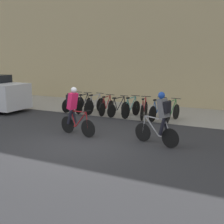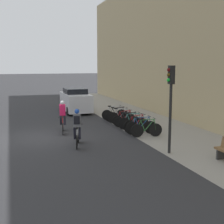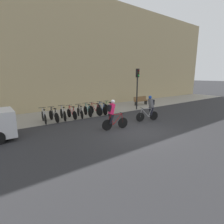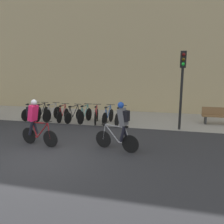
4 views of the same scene
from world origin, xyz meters
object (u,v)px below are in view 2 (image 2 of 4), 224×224
Objects in this scene: cyclist_pink at (63,115)px; parked_bike_3 at (124,119)px; parked_bike_4 at (128,121)px; traffic_light_pole at (171,93)px; parked_bike_8 at (146,129)px; parked_bike_5 at (132,122)px; parked_bike_7 at (141,127)px; parked_car at (76,101)px; parked_bike_6 at (137,124)px; parked_bike_1 at (117,115)px; parked_bike_0 at (114,114)px; cyclist_grey at (77,127)px; parked_bike_2 at (121,117)px.

cyclist_pink reaches higher than parked_bike_3.
traffic_light_pole is (5.62, -0.30, 2.17)m from parked_bike_4.
parked_bike_8 is at bearing 0.01° from parked_bike_3.
cyclist_pink is at bearing -97.50° from parked_bike_5.
parked_bike_5 reaches higher than parked_bike_8.
parked_car is (-8.72, -1.79, 0.48)m from parked_bike_7.
parked_bike_3 is at bearing -179.98° from parked_bike_6.
parked_bike_8 is (3.29, 0.00, 0.02)m from parked_bike_3.
parked_bike_6 is at bearing 0.01° from parked_bike_1.
parked_bike_3 is (1.31, 0.00, -0.02)m from parked_bike_1.
parked_bike_6 is at bearing 73.28° from cyclist_pink.
cyclist_pink is 3.98m from parked_bike_5.
traffic_light_pole is (3.65, -0.31, 2.14)m from parked_bike_7.
parked_bike_5 is at bearing 0.04° from parked_bike_3.
parked_bike_6 is 4.82m from traffic_light_pole.
parked_bike_5 is (3.29, 0.00, 0.01)m from parked_bike_0.
parked_bike_4 is 6.03m from traffic_light_pole.
parked_bike_0 is at bearing -180.00° from parked_bike_8.
parked_bike_8 is at bearing 0.01° from parked_bike_1.
parked_bike_8 is at bearing 102.13° from cyclist_grey.
parked_bike_4 is at bearing 92.07° from cyclist_pink.
parked_bike_8 reaches higher than parked_bike_4.
parked_bike_5 is at bearing 13.56° from parked_car.
parked_bike_7 is at bearing -0.00° from parked_bike_1.
parked_bike_1 is at bearing 177.70° from traffic_light_pole.
parked_bike_3 is at bearing 179.87° from parked_bike_4.
parked_bike_5 is (2.63, 0.00, 0.01)m from parked_bike_1.
parked_bike_3 is (1.97, -0.00, -0.02)m from parked_bike_0.
parked_bike_2 is at bearing 141.46° from cyclist_grey.
parked_car is (-5.43, -1.79, 0.48)m from parked_bike_2.
cyclist_grey is 0.48× the size of traffic_light_pole.
parked_bike_6 is (2.63, -0.00, -0.01)m from parked_bike_2.
cyclist_grey is at bearing -68.78° from parked_bike_7.
parked_bike_2 is 5.74m from parked_car.
parked_bike_2 is at bearing 179.90° from parked_bike_3.
parked_bike_1 is at bearing 118.36° from cyclist_pink.
parked_bike_2 is at bearing 179.99° from parked_bike_8.
parked_bike_1 is 0.46× the size of traffic_light_pole.
cyclist_grey is at bearing -53.68° from parked_bike_5.
parked_bike_1 is 4.60m from parked_bike_8.
cyclist_pink is 1.04× the size of parked_bike_8.
parked_bike_4 is 0.99× the size of parked_bike_5.
parked_bike_2 is at bearing 0.11° from parked_bike_1.
parked_bike_6 is 0.99× the size of parked_bike_8.
parked_bike_2 reaches higher than parked_bike_1.
parked_car is (-6.09, -1.79, 0.51)m from parked_bike_3.
parked_car reaches higher than cyclist_grey.
cyclist_grey is at bearing -42.75° from parked_bike_3.
cyclist_pink is at bearing -115.08° from parked_bike_7.
parked_bike_2 is 1.01× the size of parked_bike_5.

